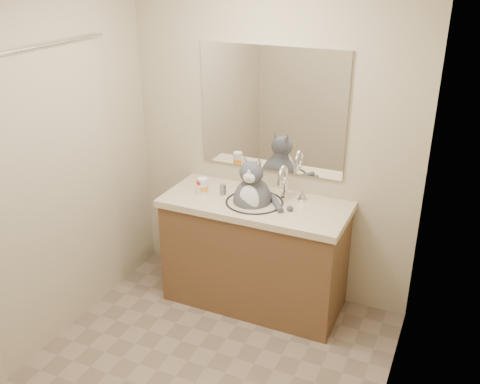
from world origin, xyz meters
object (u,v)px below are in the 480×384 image
at_px(cat, 252,199).
at_px(pill_bottle_redcap, 201,187).
at_px(grey_canister, 223,190).
at_px(pill_bottle_orange, 203,187).

distance_m(cat, pill_bottle_redcap, 0.40).
bearing_deg(cat, pill_bottle_redcap, 176.36).
bearing_deg(pill_bottle_redcap, cat, 5.78).
bearing_deg(pill_bottle_redcap, grey_canister, 23.30).
bearing_deg(pill_bottle_redcap, pill_bottle_orange, 30.20).
height_order(pill_bottle_redcap, grey_canister, pill_bottle_redcap).
bearing_deg(cat, grey_canister, 165.02).
height_order(pill_bottle_redcap, pill_bottle_orange, pill_bottle_orange).
distance_m(pill_bottle_redcap, pill_bottle_orange, 0.02).
xyz_separation_m(cat, pill_bottle_redcap, (-0.39, -0.04, 0.04)).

